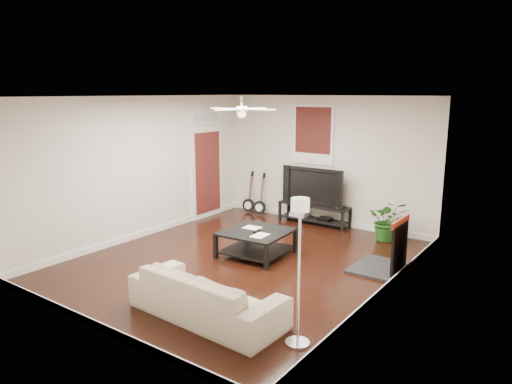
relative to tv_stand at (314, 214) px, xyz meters
The scene contains 14 objects.
room 3.02m from the tv_stand, 87.47° to the right, with size 5.01×6.01×2.81m.
brick_accent 3.37m from the tv_stand, 34.28° to the right, with size 0.02×2.20×2.80m, color #AE5638.
fireplace 2.94m from the tv_stand, 37.46° to the right, with size 0.80×1.10×0.92m, color black.
window_back 1.74m from the tv_stand, 132.96° to the left, with size 1.00×0.06×1.30m, color black.
door_left 2.70m from the tv_stand, 159.37° to the right, with size 0.08×1.00×2.50m, color white.
tv_stand is the anchor object (origin of this frame).
tv 0.64m from the tv_stand, 90.00° to the left, with size 1.44×0.19×0.83m, color black.
coffee_table 2.43m from the tv_stand, 86.18° to the right, with size 1.10×1.10×0.46m, color black.
sofa 4.83m from the tv_stand, 77.89° to the right, with size 2.15×0.84×0.63m, color #C9B096.
floor_lamp 5.22m from the tv_stand, 63.33° to the right, with size 0.29×0.29×1.75m, color silver, non-canonical shape.
potted_plant 1.79m from the tv_stand, ahead, with size 0.74×0.65×0.83m, color #1E5719.
guitar_left 1.80m from the tv_stand, behind, with size 0.31×0.22×1.01m, color black, non-canonical shape.
guitar_right 1.46m from the tv_stand, behind, with size 0.31×0.22×1.01m, color black, non-canonical shape.
ceiling_fan 3.66m from the tv_stand, 87.47° to the right, with size 1.24×1.24×0.32m, color white, non-canonical shape.
Camera 1 is at (4.72, -6.19, 2.88)m, focal length 33.16 mm.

